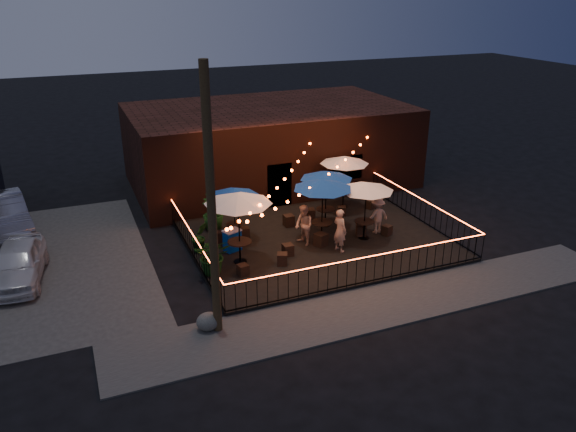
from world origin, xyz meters
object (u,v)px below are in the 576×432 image
Objects in this scene: cafe_table_0 at (238,199)px; cafe_table_4 at (366,187)px; utility_pole at (212,208)px; boulder at (208,321)px; cafe_table_5 at (345,161)px; cafe_table_2 at (323,185)px; cafe_table_3 at (326,176)px; cooler at (232,240)px; cafe_table_1 at (234,193)px.

cafe_table_4 is (5.31, 0.13, -0.29)m from cafe_table_0.
boulder is at bearing 155.41° from utility_pole.
boulder is (-7.52, -3.84, -2.03)m from cafe_table_4.
cafe_table_5 is 3.60× the size of boulder.
cafe_table_2 is at bearing 38.47° from utility_pole.
cafe_table_2 reaches higher than cafe_table_5.
utility_pole reaches higher than cafe_table_3.
cooler is at bearing 170.05° from cafe_table_4.
boulder is at bearing -139.73° from cafe_table_3.
cafe_table_5 is 3.36× the size of cooler.
cafe_table_1 reaches higher than cooler.
cafe_table_3 is 0.92× the size of cafe_table_5.
cafe_table_0 is at bearing -149.84° from cafe_table_5.
cafe_table_3 is 3.07× the size of cooler.
cafe_table_2 is 3.21× the size of boulder.
utility_pole is 6.55m from cafe_table_1.
utility_pole is at bearing -112.14° from cafe_table_1.
utility_pole is at bearing -131.48° from cooler.
cafe_table_4 is (7.25, 3.96, -1.65)m from utility_pole.
cafe_table_3 is 8.95m from boulder.
cafe_table_5 is 6.86m from cooler.
cafe_table_1 is 2.70× the size of cooler.
cafe_table_1 is 0.85× the size of cafe_table_4.
cafe_table_4 reaches higher than cooler.
boulder is (-6.64, -5.63, -2.07)m from cafe_table_3.
cooler is at bearing 68.13° from utility_pole.
utility_pole is 9.27× the size of cooler.
boulder is at bearing -120.74° from cafe_table_0.
cafe_table_2 is (5.57, 4.42, -1.49)m from utility_pole.
cafe_table_5 reaches higher than cafe_table_4.
cafe_table_1 is 4.01m from cafe_table_3.
cafe_table_3 is at bearing -1.09° from cafe_table_1.
cafe_table_2 is at bearing -130.19° from cafe_table_5.
cafe_table_5 is (6.15, 3.57, -0.25)m from cafe_table_0.
utility_pole reaches higher than cafe_table_5.
cafe_table_2 is at bearing -23.68° from cafe_table_1.
cafe_table_2 is 1.56m from cafe_table_3.
utility_pole reaches higher than cafe_table_0.
cafe_table_4 is 0.95× the size of cafe_table_5.
cooler is at bearing -157.67° from cafe_table_5.
boulder is (-5.83, -4.30, -2.20)m from cafe_table_2.
cafe_table_5 is at bearing 76.40° from cafe_table_4.
cafe_table_4 is at bearing -63.91° from cafe_table_3.
cafe_table_0 is 3.68m from cafe_table_2.
cafe_table_0 is 7.11m from cafe_table_5.
cafe_table_0 reaches higher than cooler.
boulder is (-2.23, -4.76, -0.27)m from cooler.
cooler is at bearing 172.67° from cafe_table_2.
utility_pole is at bearing -137.52° from cafe_table_5.
cafe_table_4 is at bearing -103.60° from cafe_table_5.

